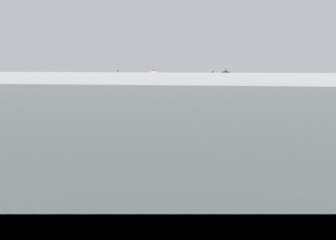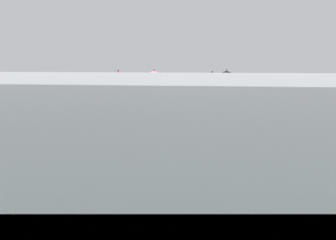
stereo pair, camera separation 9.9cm
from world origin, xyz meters
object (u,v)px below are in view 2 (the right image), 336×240
at_px(hand_dolly_boxes, 145,128).
at_px(pedestrian_far_side, 228,91).
at_px(shopping_cart_vendor, 182,137).
at_px(pedestrian_pink_side, 152,92).
at_px(pedestrian_black_side, 214,100).
at_px(pedestrian_white_side, 117,94).

distance_m(hand_dolly_boxes, pedestrian_far_side, 2.31).
distance_m(shopping_cart_vendor, pedestrian_pink_side, 1.41).
bearing_deg(pedestrian_pink_side, hand_dolly_boxes, 60.21).
xyz_separation_m(hand_dolly_boxes, pedestrian_black_side, (-1.70, 1.48, 0.87)).
relative_size(pedestrian_black_side, pedestrian_far_side, 1.00).
xyz_separation_m(pedestrian_pink_side, pedestrian_black_side, (-1.54, 1.74, 0.00)).
relative_size(pedestrian_black_side, pedestrian_white_side, 1.00).
xyz_separation_m(pedestrian_black_side, pedestrian_far_side, (-0.35, -2.10, 0.01)).
distance_m(hand_dolly_boxes, pedestrian_white_side, 1.20).
distance_m(hand_dolly_boxes, pedestrian_pink_side, 0.93).
height_order(pedestrian_black_side, pedestrian_white_side, same).
bearing_deg(pedestrian_black_side, hand_dolly_boxes, -41.00).
bearing_deg(pedestrian_far_side, pedestrian_black_side, 80.63).
bearing_deg(pedestrian_white_side, shopping_cart_vendor, -168.64).
xyz_separation_m(pedestrian_black_side, pedestrian_white_side, (2.22, -0.87, 0.01)).
distance_m(pedestrian_pink_side, pedestrian_black_side, 2.33).
distance_m(shopping_cart_vendor, hand_dolly_boxes, 1.02).
bearing_deg(pedestrian_white_side, pedestrian_black_side, 158.57).
bearing_deg(pedestrian_pink_side, pedestrian_black_side, 131.57).
relative_size(pedestrian_white_side, pedestrian_far_side, 1.00).
bearing_deg(pedestrian_black_side, pedestrian_white_side, -21.43).
bearing_deg(shopping_cart_vendor, hand_dolly_boxes, -17.24).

